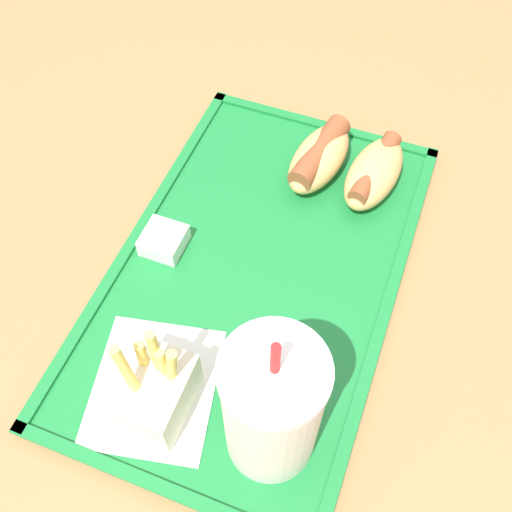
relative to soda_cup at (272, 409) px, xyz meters
name	(u,v)px	position (x,y,z in m)	size (l,w,h in m)	color
ground_plane	(262,462)	(-0.16, -0.06, -0.81)	(8.00, 8.00, 0.00)	#ADA393
dining_table	(264,400)	(-0.16, -0.06, -0.45)	(1.42, 1.11, 0.72)	olive
food_tray	(256,274)	(-0.16, -0.07, -0.08)	(0.47, 0.29, 0.01)	#197233
paper_napkin	(154,387)	(-0.01, -0.12, -0.08)	(0.15, 0.14, 0.00)	white
soda_cup	(272,409)	(0.00, 0.00, 0.00)	(0.08, 0.08, 0.19)	silver
hot_dog_far	(374,173)	(-0.31, 0.01, -0.05)	(0.12, 0.07, 0.05)	tan
hot_dog_near	(319,157)	(-0.31, -0.06, -0.05)	(0.12, 0.07, 0.05)	tan
fries_carton	(154,390)	(0.01, -0.11, -0.04)	(0.07, 0.06, 0.12)	silver
sauce_cup_mayo	(164,240)	(-0.15, -0.18, -0.07)	(0.04, 0.04, 0.02)	silver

